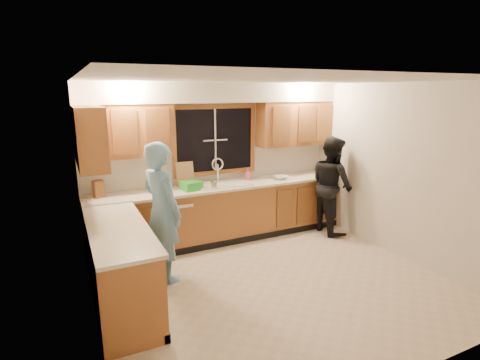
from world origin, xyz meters
name	(u,v)px	position (x,y,z in m)	size (l,w,h in m)	color
floor	(272,282)	(0.00, 0.00, 0.00)	(4.20, 4.20, 0.00)	beige
ceiling	(277,80)	(0.00, 0.00, 2.50)	(4.20, 4.20, 0.00)	silver
wall_back	(215,161)	(0.00, 1.90, 1.25)	(4.20, 4.20, 0.00)	silver
wall_left	(87,211)	(-2.10, 0.00, 1.25)	(3.80, 3.80, 0.00)	silver
wall_right	(401,172)	(2.10, 0.00, 1.25)	(3.80, 3.80, 0.00)	silver
base_cabinets_back	(223,213)	(0.00, 1.60, 0.44)	(4.20, 0.60, 0.88)	#A86331
base_cabinets_left	(120,267)	(-1.80, 0.35, 0.44)	(0.60, 1.90, 0.88)	#A86331
countertop_back	(223,186)	(0.00, 1.58, 0.90)	(4.20, 0.63, 0.04)	#EDE4C7
countertop_left	(118,229)	(-1.79, 0.35, 0.90)	(0.63, 1.90, 0.04)	#EDE4C7
upper_cabinets_left	(125,131)	(-1.43, 1.73, 1.83)	(1.35, 0.33, 0.75)	#A86331
upper_cabinets_right	(295,124)	(1.43, 1.73, 1.83)	(1.35, 0.33, 0.75)	#A86331
upper_cabinets_return	(90,138)	(-1.94, 1.12, 1.83)	(0.33, 0.90, 0.75)	#A86331
soffit	(218,93)	(0.00, 1.72, 2.35)	(4.20, 0.35, 0.30)	white
window_frame	(215,140)	(0.00, 1.89, 1.60)	(1.44, 0.03, 1.14)	black
sink	(222,188)	(0.00, 1.60, 0.86)	(0.86, 0.52, 0.57)	white
dishwasher	(172,223)	(-0.85, 1.59, 0.41)	(0.60, 0.56, 0.82)	silver
stove	(128,290)	(-1.80, -0.22, 0.45)	(0.58, 0.75, 0.90)	silver
man	(162,212)	(-1.20, 0.73, 0.89)	(0.65, 0.43, 1.79)	#6DA7CF
woman	(331,185)	(1.81, 1.13, 0.83)	(0.80, 0.63, 1.65)	black
knife_block	(98,189)	(-1.85, 1.69, 1.04)	(0.13, 0.11, 0.24)	brown
cutting_board	(185,174)	(-0.55, 1.82, 1.11)	(0.28, 0.02, 0.38)	tan
dish_crate	(191,185)	(-0.54, 1.53, 0.98)	(0.28, 0.26, 0.13)	green
soap_bottle	(248,174)	(0.53, 1.76, 1.01)	(0.08, 0.09, 0.19)	#FF618B
bowl	(281,177)	(1.05, 1.54, 0.95)	(0.24, 0.24, 0.06)	silver
can_left	(215,186)	(-0.21, 1.39, 0.97)	(0.06, 0.06, 0.11)	#B9A78E
can_right	(213,185)	(-0.24, 1.41, 0.98)	(0.06, 0.06, 0.12)	#B9A78E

